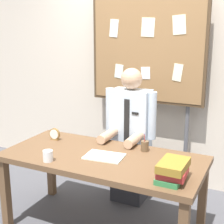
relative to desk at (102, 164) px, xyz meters
The scene contains 9 objects.
back_wall 1.46m from the desk, 90.00° to the left, with size 6.40×0.08×2.70m, color beige.
desk is the anchor object (origin of this frame).
person 0.63m from the desk, 90.00° to the left, with size 0.55×0.56×1.42m.
bulletin_board 1.41m from the desk, 89.99° to the left, with size 1.30×0.09×2.18m.
book_stack 0.73m from the desk, 17.16° to the right, with size 0.21×0.29×0.15m.
open_notebook 0.09m from the desk, 34.79° to the right, with size 0.33×0.23×0.01m, color silver.
desk_clock 0.66m from the desk, 164.56° to the left, with size 0.12×0.04×0.12m.
coffee_mug 0.48m from the desk, 139.20° to the right, with size 0.08×0.08×0.09m, color white.
pen_holder 0.42m from the desk, 42.54° to the left, with size 0.07×0.07×0.16m.
Camera 1 is at (1.26, -2.42, 1.82)m, focal length 53.51 mm.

